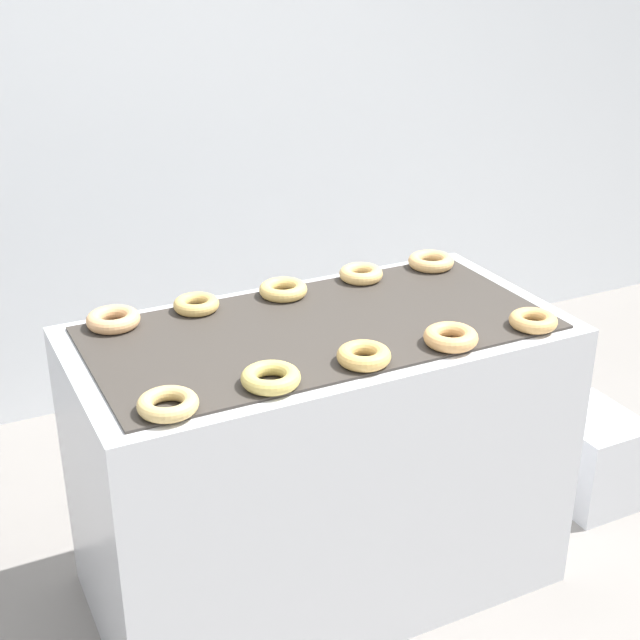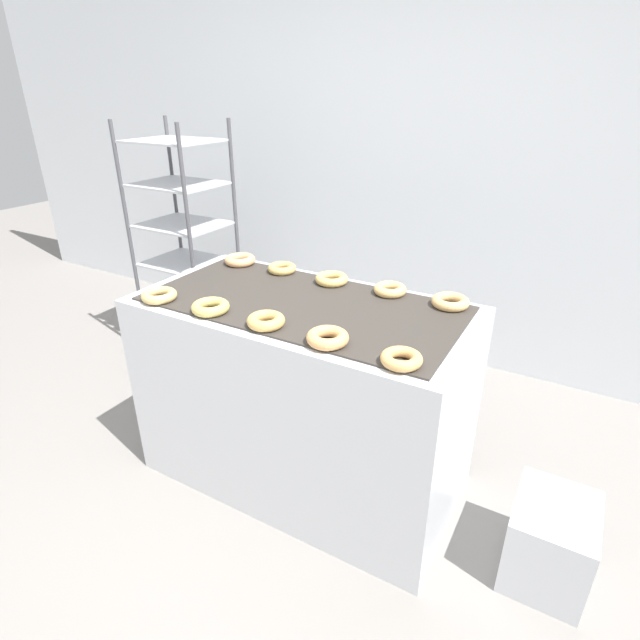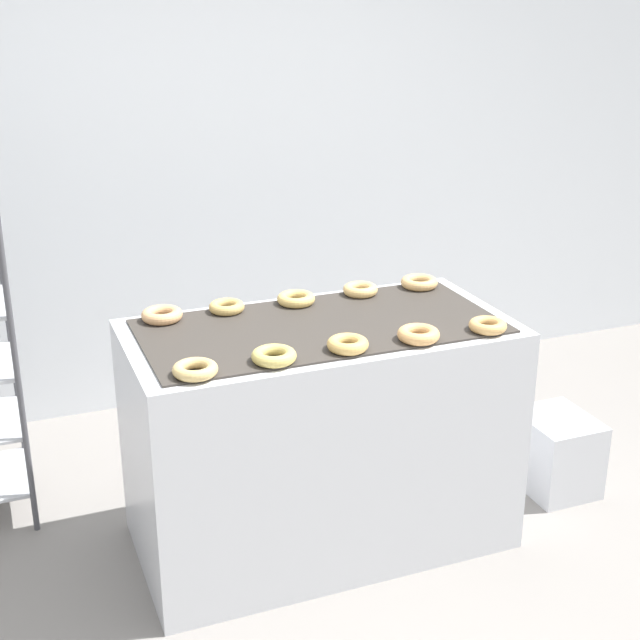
{
  "view_description": "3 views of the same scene",
  "coord_description": "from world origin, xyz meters",
  "px_view_note": "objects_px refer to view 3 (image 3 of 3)",
  "views": [
    {
      "loc": [
        -1.04,
        -1.47,
        1.98
      ],
      "look_at": [
        0.0,
        0.61,
        0.93
      ],
      "focal_mm": 50.0,
      "sensor_mm": 36.0,
      "label": 1
    },
    {
      "loc": [
        1.01,
        -1.01,
        1.74
      ],
      "look_at": [
        0.0,
        0.76,
        0.77
      ],
      "focal_mm": 28.0,
      "sensor_mm": 36.0,
      "label": 2
    },
    {
      "loc": [
        -1.13,
        -2.24,
        2.08
      ],
      "look_at": [
        0.0,
        0.61,
        0.93
      ],
      "focal_mm": 50.0,
      "sensor_mm": 36.0,
      "label": 3
    }
  ],
  "objects_px": {
    "donut_near_left": "(274,356)",
    "donut_near_rightmost": "(488,325)",
    "donut_near_leftmost": "(195,369)",
    "donut_near_right": "(418,334)",
    "donut_far_leftmost": "(162,315)",
    "donut_far_left": "(227,307)",
    "donut_far_right": "(360,290)",
    "glaze_bin": "(555,453)",
    "fryer_machine": "(320,435)",
    "donut_near_center": "(349,344)",
    "donut_far_center": "(297,299)",
    "donut_far_rightmost": "(419,282)"
  },
  "relations": [
    {
      "from": "donut_near_left",
      "to": "donut_near_rightmost",
      "type": "bearing_deg",
      "value": -0.85
    },
    {
      "from": "donut_near_leftmost",
      "to": "donut_near_right",
      "type": "xyz_separation_m",
      "value": [
        0.81,
        0.01,
        0.0
      ]
    },
    {
      "from": "donut_near_leftmost",
      "to": "donut_near_rightmost",
      "type": "relative_size",
      "value": 1.07
    },
    {
      "from": "donut_far_leftmost",
      "to": "donut_near_leftmost",
      "type": "bearing_deg",
      "value": -90.82
    },
    {
      "from": "donut_far_left",
      "to": "donut_far_right",
      "type": "distance_m",
      "value": 0.56
    },
    {
      "from": "glaze_bin",
      "to": "donut_near_leftmost",
      "type": "height_order",
      "value": "donut_near_leftmost"
    },
    {
      "from": "glaze_bin",
      "to": "donut_near_right",
      "type": "distance_m",
      "value": 1.16
    },
    {
      "from": "donut_near_left",
      "to": "donut_near_leftmost",
      "type": "bearing_deg",
      "value": -177.48
    },
    {
      "from": "donut_near_left",
      "to": "donut_far_left",
      "type": "bearing_deg",
      "value": 91.24
    },
    {
      "from": "donut_far_left",
      "to": "fryer_machine",
      "type": "bearing_deg",
      "value": -43.85
    },
    {
      "from": "donut_near_center",
      "to": "donut_far_center",
      "type": "height_order",
      "value": "donut_near_center"
    },
    {
      "from": "fryer_machine",
      "to": "donut_far_center",
      "type": "relative_size",
      "value": 9.52
    },
    {
      "from": "donut_near_leftmost",
      "to": "donut_far_leftmost",
      "type": "bearing_deg",
      "value": 89.18
    },
    {
      "from": "donut_near_center",
      "to": "donut_near_right",
      "type": "distance_m",
      "value": 0.26
    },
    {
      "from": "fryer_machine",
      "to": "glaze_bin",
      "type": "distance_m",
      "value": 1.14
    },
    {
      "from": "donut_far_left",
      "to": "donut_near_rightmost",
      "type": "bearing_deg",
      "value": -33.34
    },
    {
      "from": "fryer_machine",
      "to": "donut_near_left",
      "type": "xyz_separation_m",
      "value": [
        -0.27,
        -0.26,
        0.48
      ]
    },
    {
      "from": "donut_near_leftmost",
      "to": "donut_far_right",
      "type": "xyz_separation_m",
      "value": [
        0.82,
        0.54,
        0.0
      ]
    },
    {
      "from": "donut_near_center",
      "to": "donut_far_center",
      "type": "xyz_separation_m",
      "value": [
        -0.0,
        0.52,
        -0.0
      ]
    },
    {
      "from": "donut_near_rightmost",
      "to": "donut_far_right",
      "type": "relative_size",
      "value": 0.98
    },
    {
      "from": "donut_far_leftmost",
      "to": "donut_far_center",
      "type": "distance_m",
      "value": 0.54
    },
    {
      "from": "donut_near_right",
      "to": "donut_far_right",
      "type": "distance_m",
      "value": 0.54
    },
    {
      "from": "donut_far_leftmost",
      "to": "donut_far_left",
      "type": "distance_m",
      "value": 0.25
    },
    {
      "from": "donut_far_leftmost",
      "to": "donut_far_left",
      "type": "bearing_deg",
      "value": 0.99
    },
    {
      "from": "glaze_bin",
      "to": "donut_near_rightmost",
      "type": "distance_m",
      "value": 0.98
    },
    {
      "from": "donut_near_leftmost",
      "to": "donut_far_rightmost",
      "type": "distance_m",
      "value": 1.21
    },
    {
      "from": "fryer_machine",
      "to": "donut_near_leftmost",
      "type": "relative_size",
      "value": 9.65
    },
    {
      "from": "donut_near_center",
      "to": "donut_near_rightmost",
      "type": "relative_size",
      "value": 1.04
    },
    {
      "from": "donut_far_leftmost",
      "to": "donut_far_right",
      "type": "distance_m",
      "value": 0.81
    },
    {
      "from": "glaze_bin",
      "to": "donut_far_left",
      "type": "xyz_separation_m",
      "value": [
        -1.38,
        0.29,
        0.76
      ]
    },
    {
      "from": "fryer_machine",
      "to": "donut_far_right",
      "type": "relative_size",
      "value": 10.08
    },
    {
      "from": "donut_near_left",
      "to": "donut_far_center",
      "type": "distance_m",
      "value": 0.59
    },
    {
      "from": "donut_far_right",
      "to": "fryer_machine",
      "type": "bearing_deg",
      "value": -136.33
    },
    {
      "from": "donut_near_center",
      "to": "donut_near_rightmost",
      "type": "distance_m",
      "value": 0.54
    },
    {
      "from": "fryer_machine",
      "to": "donut_far_center",
      "type": "distance_m",
      "value": 0.54
    },
    {
      "from": "glaze_bin",
      "to": "donut_far_leftmost",
      "type": "bearing_deg",
      "value": 169.96
    },
    {
      "from": "fryer_machine",
      "to": "donut_far_leftmost",
      "type": "height_order",
      "value": "donut_far_leftmost"
    },
    {
      "from": "donut_far_left",
      "to": "donut_far_center",
      "type": "xyz_separation_m",
      "value": [
        0.28,
        -0.01,
        0.0
      ]
    },
    {
      "from": "donut_far_center",
      "to": "donut_near_leftmost",
      "type": "bearing_deg",
      "value": -135.59
    },
    {
      "from": "donut_near_right",
      "to": "donut_far_center",
      "type": "relative_size",
      "value": 1.01
    },
    {
      "from": "donut_near_left",
      "to": "donut_far_center",
      "type": "height_order",
      "value": "same"
    },
    {
      "from": "donut_near_left",
      "to": "donut_far_center",
      "type": "relative_size",
      "value": 1.01
    },
    {
      "from": "glaze_bin",
      "to": "donut_near_center",
      "type": "distance_m",
      "value": 1.36
    },
    {
      "from": "donut_near_left",
      "to": "donut_near_center",
      "type": "height_order",
      "value": "donut_near_center"
    },
    {
      "from": "glaze_bin",
      "to": "donut_far_left",
      "type": "height_order",
      "value": "donut_far_left"
    },
    {
      "from": "fryer_machine",
      "to": "donut_near_left",
      "type": "relative_size",
      "value": 9.41
    },
    {
      "from": "donut_near_right",
      "to": "donut_near_left",
      "type": "bearing_deg",
      "value": 179.57
    },
    {
      "from": "donut_near_right",
      "to": "donut_far_center",
      "type": "xyz_separation_m",
      "value": [
        -0.26,
        0.52,
        -0.0
      ]
    },
    {
      "from": "fryer_machine",
      "to": "donut_far_right",
      "type": "distance_m",
      "value": 0.62
    },
    {
      "from": "donut_far_rightmost",
      "to": "donut_near_center",
      "type": "bearing_deg",
      "value": -136.03
    }
  ]
}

